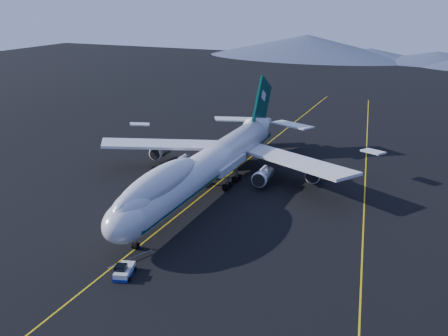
% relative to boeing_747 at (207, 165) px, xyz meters
% --- Properties ---
extents(ground, '(500.00, 500.00, 0.00)m').
position_rel_boeing_747_xyz_m(ground, '(-0.00, -0.03, -5.81)').
color(ground, black).
rests_on(ground, ground).
extents(taxiway_line_main, '(0.25, 220.00, 0.01)m').
position_rel_boeing_747_xyz_m(taxiway_line_main, '(-0.00, -0.03, -5.80)').
color(taxiway_line_main, gold).
rests_on(taxiway_line_main, ground).
extents(taxiway_line_side, '(28.08, 198.09, 0.01)m').
position_rel_boeing_747_xyz_m(taxiway_line_side, '(30.00, 9.97, -5.80)').
color(taxiway_line_side, gold).
rests_on(taxiway_line_side, ground).
extents(boeing_747, '(59.62, 72.43, 19.37)m').
position_rel_boeing_747_xyz_m(boeing_747, '(0.00, 0.00, 0.00)').
color(boeing_747, silver).
rests_on(boeing_747, ground).
extents(pushback_tug, '(3.43, 4.81, 1.90)m').
position_rel_boeing_747_xyz_m(pushback_tug, '(3.00, -33.95, -5.22)').
color(pushback_tug, silver).
rests_on(pushback_tug, ground).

